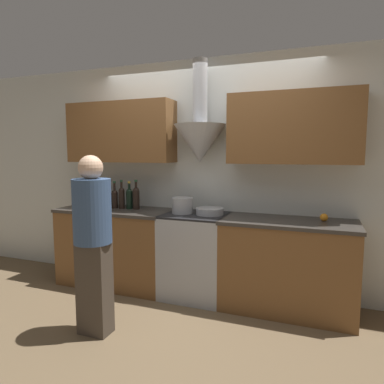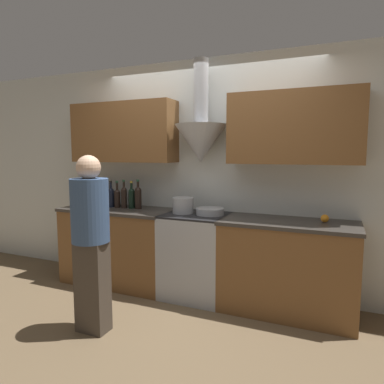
{
  "view_description": "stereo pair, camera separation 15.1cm",
  "coord_description": "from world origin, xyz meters",
  "px_view_note": "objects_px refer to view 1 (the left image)",
  "views": [
    {
      "loc": [
        1.24,
        -3.08,
        1.56
      ],
      "look_at": [
        0.0,
        0.21,
        1.16
      ],
      "focal_mm": 32.0,
      "sensor_mm": 36.0,
      "label": 1
    },
    {
      "loc": [
        1.38,
        -3.03,
        1.56
      ],
      "look_at": [
        0.0,
        0.21,
        1.16
      ],
      "focal_mm": 32.0,
      "sensor_mm": 36.0,
      "label": 2
    }
  ],
  "objects_px": {
    "wine_bottle_6": "(115,198)",
    "person_foreground_left": "(93,237)",
    "wine_bottle_7": "(122,197)",
    "wine_bottle_9": "(136,197)",
    "wine_bottle_4": "(103,197)",
    "stock_pot": "(182,205)",
    "wine_bottle_1": "(84,196)",
    "wine_bottle_2": "(90,196)",
    "wine_bottle_8": "(129,197)",
    "wine_bottle_5": "(108,197)",
    "stove_range": "(195,255)",
    "orange_fruit": "(324,217)",
    "mixing_bowl": "(210,211)",
    "wine_bottle_0": "(78,194)",
    "wine_bottle_3": "(96,196)"
  },
  "relations": [
    {
      "from": "wine_bottle_2",
      "to": "wine_bottle_9",
      "type": "xyz_separation_m",
      "value": [
        0.63,
        0.02,
        0.02
      ]
    },
    {
      "from": "wine_bottle_2",
      "to": "wine_bottle_5",
      "type": "distance_m",
      "value": 0.26
    },
    {
      "from": "wine_bottle_7",
      "to": "wine_bottle_9",
      "type": "distance_m",
      "value": 0.18
    },
    {
      "from": "wine_bottle_8",
      "to": "stock_pot",
      "type": "xyz_separation_m",
      "value": [
        0.69,
        -0.06,
        -0.05
      ]
    },
    {
      "from": "wine_bottle_0",
      "to": "person_foreground_left",
      "type": "height_order",
      "value": "person_foreground_left"
    },
    {
      "from": "wine_bottle_0",
      "to": "wine_bottle_4",
      "type": "relative_size",
      "value": 1.11
    },
    {
      "from": "wine_bottle_9",
      "to": "person_foreground_left",
      "type": "bearing_deg",
      "value": -79.0
    },
    {
      "from": "wine_bottle_6",
      "to": "wine_bottle_7",
      "type": "distance_m",
      "value": 0.1
    },
    {
      "from": "wine_bottle_7",
      "to": "wine_bottle_8",
      "type": "xyz_separation_m",
      "value": [
        0.09,
        0.02,
        -0.01
      ]
    },
    {
      "from": "wine_bottle_6",
      "to": "wine_bottle_4",
      "type": "bearing_deg",
      "value": 177.37
    },
    {
      "from": "wine_bottle_1",
      "to": "stock_pot",
      "type": "bearing_deg",
      "value": -2.15
    },
    {
      "from": "wine_bottle_2",
      "to": "wine_bottle_3",
      "type": "height_order",
      "value": "wine_bottle_3"
    },
    {
      "from": "wine_bottle_3",
      "to": "stock_pot",
      "type": "bearing_deg",
      "value": -2.03
    },
    {
      "from": "wine_bottle_1",
      "to": "wine_bottle_9",
      "type": "bearing_deg",
      "value": 0.62
    },
    {
      "from": "wine_bottle_4",
      "to": "stock_pot",
      "type": "height_order",
      "value": "wine_bottle_4"
    },
    {
      "from": "person_foreground_left",
      "to": "wine_bottle_2",
      "type": "bearing_deg",
      "value": 128.04
    },
    {
      "from": "stove_range",
      "to": "wine_bottle_1",
      "type": "distance_m",
      "value": 1.59
    },
    {
      "from": "mixing_bowl",
      "to": "person_foreground_left",
      "type": "xyz_separation_m",
      "value": [
        -0.69,
        -1.08,
        -0.09
      ]
    },
    {
      "from": "stove_range",
      "to": "wine_bottle_6",
      "type": "relative_size",
      "value": 2.81
    },
    {
      "from": "wine_bottle_2",
      "to": "wine_bottle_6",
      "type": "bearing_deg",
      "value": -0.13
    },
    {
      "from": "stove_range",
      "to": "wine_bottle_2",
      "type": "distance_m",
      "value": 1.5
    },
    {
      "from": "wine_bottle_2",
      "to": "wine_bottle_8",
      "type": "bearing_deg",
      "value": 1.91
    },
    {
      "from": "wine_bottle_0",
      "to": "wine_bottle_5",
      "type": "distance_m",
      "value": 0.45
    },
    {
      "from": "wine_bottle_5",
      "to": "wine_bottle_2",
      "type": "bearing_deg",
      "value": -178.92
    },
    {
      "from": "wine_bottle_4",
      "to": "person_foreground_left",
      "type": "xyz_separation_m",
      "value": [
        0.67,
        -1.09,
        -0.18
      ]
    },
    {
      "from": "wine_bottle_1",
      "to": "person_foreground_left",
      "type": "distance_m",
      "value": 1.46
    },
    {
      "from": "wine_bottle_9",
      "to": "stock_pot",
      "type": "xyz_separation_m",
      "value": [
        0.6,
        -0.06,
        -0.06
      ]
    },
    {
      "from": "wine_bottle_0",
      "to": "wine_bottle_5",
      "type": "bearing_deg",
      "value": -1.92
    },
    {
      "from": "stove_range",
      "to": "wine_bottle_4",
      "type": "height_order",
      "value": "wine_bottle_4"
    },
    {
      "from": "wine_bottle_4",
      "to": "wine_bottle_5",
      "type": "relative_size",
      "value": 0.97
    },
    {
      "from": "wine_bottle_4",
      "to": "wine_bottle_7",
      "type": "distance_m",
      "value": 0.27
    },
    {
      "from": "stove_range",
      "to": "wine_bottle_7",
      "type": "relative_size",
      "value": 2.67
    },
    {
      "from": "wine_bottle_4",
      "to": "stock_pot",
      "type": "xyz_separation_m",
      "value": [
        1.06,
        -0.04,
        -0.04
      ]
    },
    {
      "from": "wine_bottle_9",
      "to": "wine_bottle_1",
      "type": "bearing_deg",
      "value": -179.38
    },
    {
      "from": "wine_bottle_6",
      "to": "wine_bottle_9",
      "type": "relative_size",
      "value": 0.93
    },
    {
      "from": "stock_pot",
      "to": "person_foreground_left",
      "type": "distance_m",
      "value": 1.12
    },
    {
      "from": "wine_bottle_6",
      "to": "mixing_bowl",
      "type": "xyz_separation_m",
      "value": [
        1.18,
        -0.0,
        -0.09
      ]
    },
    {
      "from": "stock_pot",
      "to": "orange_fruit",
      "type": "height_order",
      "value": "stock_pot"
    },
    {
      "from": "wine_bottle_6",
      "to": "person_foreground_left",
      "type": "relative_size",
      "value": 0.21
    },
    {
      "from": "stove_range",
      "to": "wine_bottle_2",
      "type": "height_order",
      "value": "wine_bottle_2"
    },
    {
      "from": "wine_bottle_6",
      "to": "wine_bottle_3",
      "type": "bearing_deg",
      "value": 179.12
    },
    {
      "from": "wine_bottle_5",
      "to": "wine_bottle_6",
      "type": "xyz_separation_m",
      "value": [
        0.1,
        -0.01,
        -0.01
      ]
    },
    {
      "from": "wine_bottle_0",
      "to": "wine_bottle_1",
      "type": "xyz_separation_m",
      "value": [
        0.1,
        -0.01,
        -0.02
      ]
    },
    {
      "from": "stock_pot",
      "to": "orange_fruit",
      "type": "bearing_deg",
      "value": 3.1
    },
    {
      "from": "orange_fruit",
      "to": "person_foreground_left",
      "type": "distance_m",
      "value": 2.15
    },
    {
      "from": "wine_bottle_2",
      "to": "wine_bottle_1",
      "type": "bearing_deg",
      "value": 172.67
    },
    {
      "from": "wine_bottle_1",
      "to": "wine_bottle_5",
      "type": "xyz_separation_m",
      "value": [
        0.36,
        -0.01,
        0.01
      ]
    },
    {
      "from": "orange_fruit",
      "to": "mixing_bowl",
      "type": "bearing_deg",
      "value": -177.7
    },
    {
      "from": "wine_bottle_4",
      "to": "orange_fruit",
      "type": "bearing_deg",
      "value": 0.76
    },
    {
      "from": "stove_range",
      "to": "wine_bottle_7",
      "type": "bearing_deg",
      "value": 177.59
    }
  ]
}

